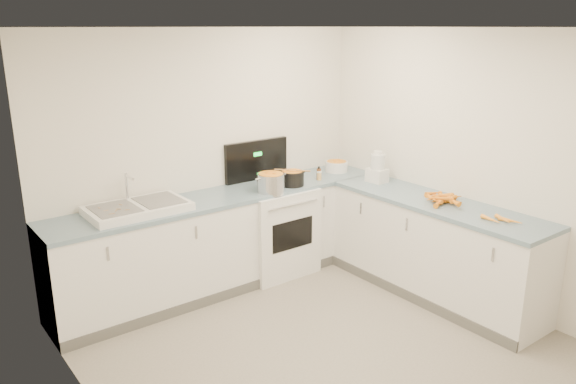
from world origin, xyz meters
TOP-DOWN VIEW (x-y plane):
  - floor at (0.00, 0.00)m, footprint 3.50×4.00m
  - ceiling at (0.00, 0.00)m, footprint 3.50×4.00m
  - wall_back at (0.00, 2.00)m, footprint 3.50×0.00m
  - wall_left at (-1.75, 0.00)m, footprint 0.00×4.00m
  - wall_right at (1.75, 0.00)m, footprint 0.00×4.00m
  - counter_back at (0.00, 1.70)m, footprint 3.50×0.62m
  - counter_right at (1.45, 0.30)m, footprint 0.62×2.20m
  - stove at (0.55, 1.69)m, footprint 0.76×0.65m
  - sink at (-0.90, 1.70)m, footprint 0.86×0.52m
  - steel_pot at (0.40, 1.51)m, footprint 0.36×0.36m
  - black_pot at (0.70, 1.56)m, footprint 0.29×0.29m
  - wooden_spoon at (0.70, 1.56)m, footprint 0.26×0.29m
  - mixing_bowl at (1.45, 1.71)m, footprint 0.29×0.29m
  - extract_bottle at (1.07, 1.56)m, footprint 0.05×0.05m
  - spice_jar at (1.06, 1.55)m, footprint 0.05×0.05m
  - food_processor at (1.49, 1.12)m, footprint 0.17×0.21m
  - carrot_pile at (1.46, 0.26)m, footprint 0.46×0.43m
  - peeled_carrots at (1.40, -0.38)m, footprint 0.17×0.32m
  - peelings at (-1.10, 1.68)m, footprint 0.23×0.25m

SIDE VIEW (x-z plane):
  - floor at x=0.00m, z-range 0.00..0.00m
  - counter_back at x=0.00m, z-range 0.00..0.94m
  - counter_right at x=1.45m, z-range 0.00..0.94m
  - stove at x=0.55m, z-range -0.21..1.15m
  - peeled_carrots at x=1.40m, z-range 0.94..0.98m
  - carrot_pile at x=1.46m, z-range 0.93..1.02m
  - sink at x=-0.90m, z-range 0.82..1.13m
  - spice_jar at x=1.06m, z-range 0.94..1.02m
  - mixing_bowl at x=1.45m, z-range 0.94..1.06m
  - extract_bottle at x=1.07m, z-range 0.94..1.06m
  - black_pot at x=0.70m, z-range 0.92..1.09m
  - peelings at x=-1.10m, z-range 1.01..1.02m
  - steel_pot at x=0.40m, z-range 0.92..1.12m
  - food_processor at x=1.49m, z-range 0.92..1.25m
  - wooden_spoon at x=0.70m, z-range 1.09..1.11m
  - wall_back at x=0.00m, z-range 0.00..2.50m
  - wall_left at x=-1.75m, z-range 0.00..2.50m
  - wall_right at x=1.75m, z-range 0.00..2.50m
  - ceiling at x=0.00m, z-range 2.50..2.50m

